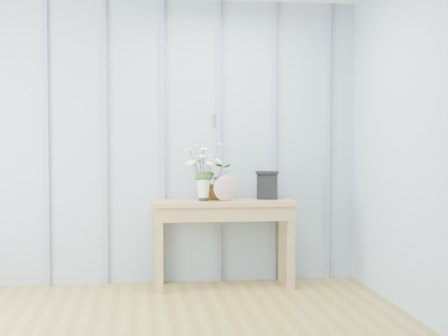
{
  "coord_description": "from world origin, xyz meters",
  "views": [
    {
      "loc": [
        0.04,
        -3.83,
        1.29
      ],
      "look_at": [
        0.76,
        1.94,
        1.03
      ],
      "focal_mm": 55.0,
      "sensor_mm": 36.0,
      "label": 1
    }
  ],
  "objects": [
    {
      "name": "felt_disc_vessel",
      "position": [
        0.78,
        1.9,
        0.86
      ],
      "size": [
        0.23,
        0.1,
        0.22
      ],
      "primitive_type": "ellipsoid",
      "rotation": [
        0.0,
        0.0,
        0.18
      ],
      "color": "#80475A",
      "rests_on": "sideboard"
    },
    {
      "name": "carved_box",
      "position": [
        1.16,
        2.05,
        0.88
      ],
      "size": [
        0.23,
        0.2,
        0.25
      ],
      "color": "black",
      "rests_on": "sideboard"
    },
    {
      "name": "spider_plant",
      "position": [
        0.7,
        2.07,
        0.91
      ],
      "size": [
        0.34,
        0.31,
        0.32
      ],
      "primitive_type": "imported",
      "rotation": [
        0.0,
        0.0,
        0.27
      ],
      "color": "#1E3C18",
      "rests_on": "sideboard"
    },
    {
      "name": "daisy_vase",
      "position": [
        0.59,
        1.94,
        1.08
      ],
      "size": [
        0.37,
        0.28,
        0.53
      ],
      "color": "black",
      "rests_on": "sideboard"
    },
    {
      "name": "sideboard",
      "position": [
        0.76,
        1.99,
        0.64
      ],
      "size": [
        1.2,
        0.45,
        0.75
      ],
      "color": "#9E814D",
      "rests_on": "ground"
    },
    {
      "name": "room_shell",
      "position": [
        0.0,
        0.92,
        1.99
      ],
      "size": [
        4.0,
        4.5,
        2.5
      ],
      "color": "#8FA8B9",
      "rests_on": "ground"
    }
  ]
}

